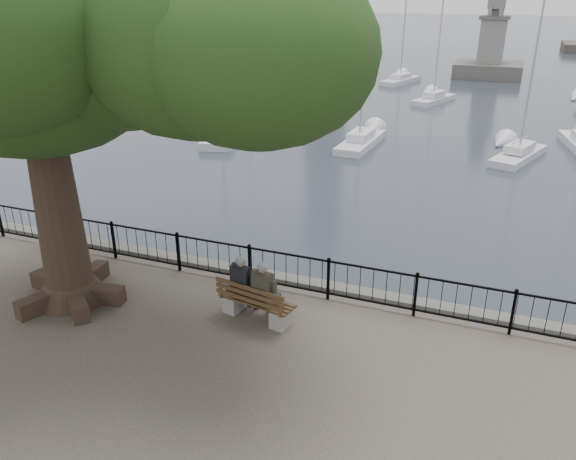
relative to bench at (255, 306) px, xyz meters
The scene contains 13 objects.
harbor 2.09m from the bench, 83.62° to the left, with size 260.00×260.00×1.20m.
railing 1.44m from the bench, 81.38° to the left, with size 22.06×0.06×1.00m.
bench is the anchor object (origin of this frame).
person_left 0.49m from the bench, 152.71° to the left, with size 0.49×0.77×1.46m.
person_right 0.43m from the bench, 13.82° to the left, with size 0.49×0.77×1.46m.
tree 6.83m from the bench, 169.91° to the right, with size 11.48×8.02×9.37m.
lion_monument 48.90m from the bench, 87.41° to the left, with size 6.12×6.12×9.00m.
sailboat_a 20.64m from the bench, 119.27° to the left, with size 3.28×6.17×10.09m.
sailboat_b 19.27m from the bench, 97.58° to the left, with size 1.62×5.08×10.46m.
sailboat_c 20.14m from the bench, 74.66° to the left, with size 2.70×4.79×9.52m.
sailboat_e 27.97m from the bench, 115.05° to the left, with size 2.10×5.81×13.28m.
sailboat_f 33.45m from the bench, 91.21° to the left, with size 2.75×4.90×9.73m.
sailboat_h 42.12m from the bench, 96.52° to the left, with size 2.85×5.60×12.31m.
Camera 1 is at (4.30, -8.50, 6.67)m, focal length 35.00 mm.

